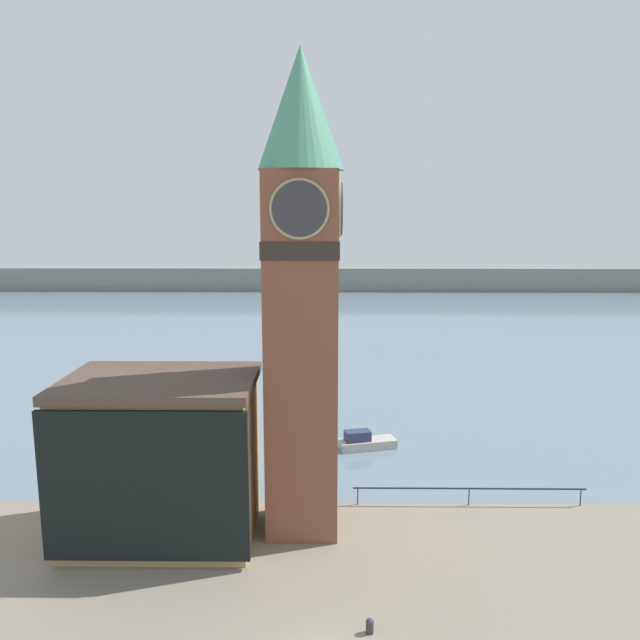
{
  "coord_description": "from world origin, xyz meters",
  "views": [
    {
      "loc": [
        0.29,
        -21.21,
        17.43
      ],
      "look_at": [
        -0.05,
        8.31,
        12.21
      ],
      "focal_mm": 35.0,
      "sensor_mm": 36.0,
      "label": 1
    }
  ],
  "objects_px": {
    "pier_building": "(162,457)",
    "boat_near": "(365,442)",
    "mooring_bollard_near": "(370,625)",
    "clock_tower": "(302,286)"
  },
  "relations": [
    {
      "from": "clock_tower",
      "to": "pier_building",
      "type": "height_order",
      "value": "clock_tower"
    },
    {
      "from": "clock_tower",
      "to": "boat_near",
      "type": "distance_m",
      "value": 17.92
    },
    {
      "from": "boat_near",
      "to": "clock_tower",
      "type": "bearing_deg",
      "value": -124.18
    },
    {
      "from": "pier_building",
      "to": "mooring_bollard_near",
      "type": "bearing_deg",
      "value": -36.99
    },
    {
      "from": "pier_building",
      "to": "boat_near",
      "type": "distance_m",
      "value": 17.52
    },
    {
      "from": "pier_building",
      "to": "boat_near",
      "type": "xyz_separation_m",
      "value": [
        11.61,
        12.53,
        -3.9
      ]
    },
    {
      "from": "clock_tower",
      "to": "pier_building",
      "type": "xyz_separation_m",
      "value": [
        -7.47,
        -0.91,
        -9.1
      ]
    },
    {
      "from": "pier_building",
      "to": "mooring_bollard_near",
      "type": "relative_size",
      "value": 15.29
    },
    {
      "from": "mooring_bollard_near",
      "to": "pier_building",
      "type": "bearing_deg",
      "value": 143.01
    },
    {
      "from": "clock_tower",
      "to": "mooring_bollard_near",
      "type": "bearing_deg",
      "value": -70.57
    }
  ]
}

